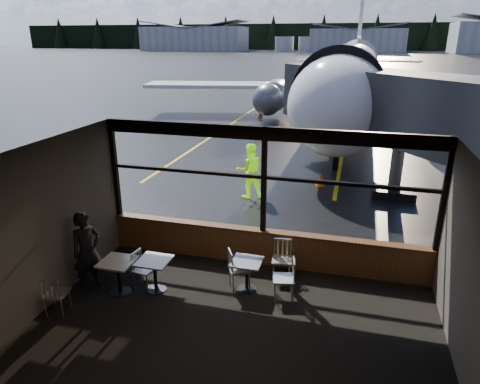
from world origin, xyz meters
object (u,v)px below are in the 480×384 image
at_px(chair_near_w, 240,269).
at_px(ground_crew, 250,171).
at_px(cafe_table_left, 119,277).
at_px(chair_left_s, 57,294).
at_px(jet_bridge, 405,135).
at_px(chair_mid_w, 144,270).
at_px(chair_near_e, 284,279).
at_px(cafe_table_mid, 155,275).
at_px(chair_near_n, 282,260).
at_px(cone_wing, 261,114).
at_px(airliner, 355,37).
at_px(cone_nose, 320,179).
at_px(cafe_table_near, 247,275).
at_px(passenger, 87,251).

bearing_deg(chair_near_w, ground_crew, 163.93).
xyz_separation_m(cafe_table_left, chair_left_s, (-0.84, -1.01, 0.06)).
bearing_deg(ground_crew, jet_bridge, 161.45).
bearing_deg(cafe_table_left, jet_bridge, 49.98).
bearing_deg(chair_near_w, chair_mid_w, -103.50).
height_order(chair_near_e, ground_crew, ground_crew).
distance_m(cafe_table_mid, chair_near_n, 2.94).
distance_m(jet_bridge, cone_wing, 17.55).
relative_size(airliner, ground_crew, 18.33).
bearing_deg(cone_nose, cafe_table_left, -112.99).
distance_m(cone_nose, cone_wing, 15.34).
height_order(cafe_table_left, chair_near_w, chair_near_w).
distance_m(chair_near_n, chair_left_s, 4.94).
bearing_deg(chair_mid_w, ground_crew, -179.88).
distance_m(cafe_table_left, chair_left_s, 1.32).
bearing_deg(jet_bridge, chair_near_w, -119.79).
distance_m(cafe_table_near, chair_mid_w, 2.33).
height_order(chair_near_w, cone_wing, chair_near_w).
relative_size(chair_near_w, chair_left_s, 1.06).
bearing_deg(chair_near_e, chair_mid_w, 85.63).
bearing_deg(cafe_table_mid, jet_bridge, 52.27).
bearing_deg(chair_near_w, cafe_table_mid, -100.04).
relative_size(chair_mid_w, chair_left_s, 0.98).
relative_size(airliner, chair_left_s, 39.37).
height_order(chair_mid_w, ground_crew, ground_crew).
bearing_deg(cone_wing, cafe_table_mid, -83.45).
distance_m(passenger, cone_nose, 9.73).
distance_m(cafe_table_near, cafe_table_left, 2.85).
distance_m(chair_near_n, passenger, 4.43).
relative_size(cafe_table_near, chair_left_s, 0.80).
relative_size(cafe_table_left, cone_wing, 1.54).
height_order(chair_near_w, chair_mid_w, chair_near_w).
distance_m(chair_left_s, ground_crew, 8.08).
xyz_separation_m(airliner, jet_bridge, (2.13, -15.52, -3.13)).
height_order(cafe_table_mid, cone_wing, cafe_table_mid).
bearing_deg(passenger, jet_bridge, -14.47).
bearing_deg(passenger, chair_near_n, -40.81).
xyz_separation_m(cafe_table_near, passenger, (-3.45, -0.86, 0.57)).
distance_m(chair_near_e, chair_near_n, 0.84).
height_order(airliner, cafe_table_mid, airliner).
bearing_deg(ground_crew, chair_mid_w, 54.06).
bearing_deg(chair_mid_w, cafe_table_left, -44.75).
bearing_deg(ground_crew, cafe_table_mid, 56.62).
distance_m(airliner, chair_near_e, 22.97).
bearing_deg(ground_crew, cafe_table_left, 50.75).
relative_size(cafe_table_mid, chair_near_n, 0.81).
xyz_separation_m(airliner, cafe_table_left, (-4.27, -23.14, -5.09)).
height_order(cafe_table_near, cone_wing, cafe_table_near).
xyz_separation_m(cafe_table_near, cafe_table_left, (-2.71, -0.87, 0.04)).
xyz_separation_m(cafe_table_mid, chair_near_w, (1.81, 0.58, 0.10)).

